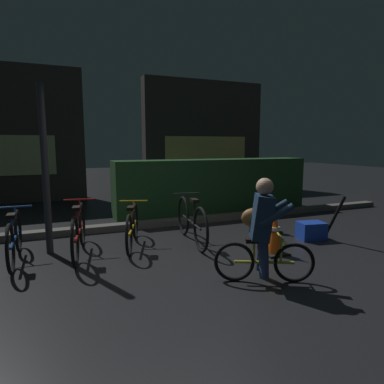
% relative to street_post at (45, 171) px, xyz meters
% --- Properties ---
extents(ground_plane, '(40.00, 40.00, 0.00)m').
position_rel_street_post_xyz_m(ground_plane, '(1.87, -1.20, -1.24)').
color(ground_plane, black).
extents(sidewalk_curb, '(12.00, 0.24, 0.12)m').
position_rel_street_post_xyz_m(sidewalk_curb, '(1.87, 1.00, -1.18)').
color(sidewalk_curb, '#56544F').
rests_on(sidewalk_curb, ground).
extents(hedge_row, '(4.80, 0.70, 1.28)m').
position_rel_street_post_xyz_m(hedge_row, '(3.67, 1.90, -0.61)').
color(hedge_row, '#214723').
rests_on(hedge_row, ground).
extents(storefront_right, '(4.51, 0.54, 3.90)m').
position_rel_street_post_xyz_m(storefront_right, '(5.25, 6.00, 0.70)').
color(storefront_right, '#383330').
rests_on(storefront_right, ground).
extents(street_post, '(0.10, 0.10, 2.49)m').
position_rel_street_post_xyz_m(street_post, '(0.00, 0.00, 0.00)').
color(street_post, '#2D2D33').
rests_on(street_post, ground).
extents(parked_bike_left_mid, '(0.46, 1.61, 0.74)m').
position_rel_street_post_xyz_m(parked_bike_left_mid, '(-0.44, -0.20, -0.91)').
color(parked_bike_left_mid, black).
rests_on(parked_bike_left_mid, ground).
extents(parked_bike_center_left, '(0.46, 1.72, 0.80)m').
position_rel_street_post_xyz_m(parked_bike_center_left, '(0.41, -0.25, -0.88)').
color(parked_bike_center_left, black).
rests_on(parked_bike_center_left, ground).
extents(parked_bike_center_right, '(0.57, 1.48, 0.71)m').
position_rel_street_post_xyz_m(parked_bike_center_right, '(1.23, -0.13, -0.92)').
color(parked_bike_center_right, black).
rests_on(parked_bike_center_right, ground).
extents(parked_bike_right_mid, '(0.46, 1.74, 0.80)m').
position_rel_street_post_xyz_m(parked_bike_right_mid, '(2.18, -0.29, -0.88)').
color(parked_bike_right_mid, black).
rests_on(parked_bike_right_mid, ground).
extents(traffic_cone_near, '(0.36, 0.36, 0.68)m').
position_rel_street_post_xyz_m(traffic_cone_near, '(3.11, -1.30, -0.92)').
color(traffic_cone_near, black).
rests_on(traffic_cone_near, ground).
extents(traffic_cone_far, '(0.36, 0.36, 0.68)m').
position_rel_street_post_xyz_m(traffic_cone_far, '(3.80, -0.20, -0.91)').
color(traffic_cone_far, black).
rests_on(traffic_cone_far, ground).
extents(blue_crate, '(0.49, 0.39, 0.30)m').
position_rel_street_post_xyz_m(blue_crate, '(4.17, -0.90, -1.09)').
color(blue_crate, '#193DB7').
rests_on(blue_crate, ground).
extents(cyclist, '(1.09, 0.66, 1.25)m').
position_rel_street_post_xyz_m(cyclist, '(2.35, -2.08, -0.62)').
color(cyclist, black).
rests_on(cyclist, ground).
extents(closed_umbrella, '(0.12, 0.39, 0.80)m').
position_rel_street_post_xyz_m(closed_umbrella, '(4.42, -1.15, -0.84)').
color(closed_umbrella, black).
rests_on(closed_umbrella, ground).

